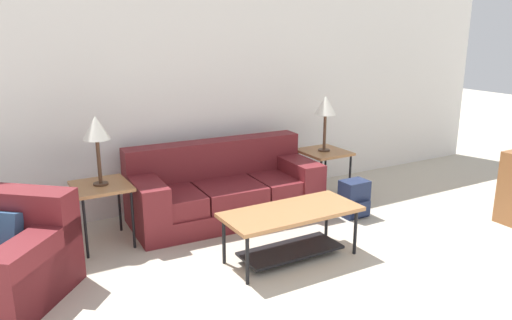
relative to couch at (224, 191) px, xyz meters
name	(u,v)px	position (x,y,z in m)	size (l,w,h in m)	color
wall_back	(205,93)	(0.07, 0.61, 1.00)	(8.96, 0.06, 2.60)	white
couch	(224,191)	(0.00, 0.00, 0.00)	(2.08, 0.97, 0.82)	maroon
coffee_table	(291,223)	(0.07, -1.22, 0.05)	(1.26, 0.55, 0.47)	#A87042
side_table_left	(101,191)	(-1.32, -0.05, 0.25)	(0.52, 0.56, 0.60)	#A87042
side_table_right	(324,156)	(1.32, -0.05, 0.25)	(0.52, 0.56, 0.60)	#A87042
table_lamp_left	(96,130)	(-1.32, -0.05, 0.83)	(0.25, 0.25, 0.66)	#472D1E
table_lamp_right	(326,107)	(1.32, -0.05, 0.83)	(0.25, 0.25, 0.66)	#472D1E
backpack	(354,199)	(1.27, -0.69, -0.10)	(0.29, 0.30, 0.41)	#1E2847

